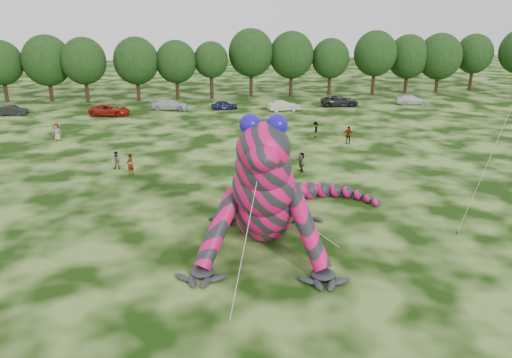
{
  "coord_description": "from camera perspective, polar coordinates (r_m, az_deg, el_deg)",
  "views": [
    {
      "loc": [
        -3.26,
        -20.6,
        13.55
      ],
      "look_at": [
        0.69,
        6.72,
        4.0
      ],
      "focal_mm": 35.0,
      "sensor_mm": 36.0,
      "label": 1
    }
  ],
  "objects": [
    {
      "name": "tree_9",
      "position": [
        78.61,
        -5.13,
        12.28
      ],
      "size": [
        5.27,
        4.74,
        8.68
      ],
      "primitive_type": null,
      "color": "black",
      "rests_on": "ground"
    },
    {
      "name": "tree_13",
      "position": [
        83.89,
        13.4,
        12.78
      ],
      "size": [
        6.83,
        6.15,
        10.13
      ],
      "primitive_type": null,
      "color": "black",
      "rests_on": "ground"
    },
    {
      "name": "tree_4",
      "position": [
        84.08,
        -26.98,
        10.9
      ],
      "size": [
        6.22,
        5.6,
        9.06
      ],
      "primitive_type": null,
      "color": "black",
      "rests_on": "ground"
    },
    {
      "name": "tree_7",
      "position": [
        78.21,
        -13.48,
        12.1
      ],
      "size": [
        6.68,
        6.01,
        9.48
      ],
      "primitive_type": null,
      "color": "black",
      "rests_on": "ground"
    },
    {
      "name": "car_3",
      "position": [
        70.86,
        -9.82,
        8.38
      ],
      "size": [
        5.34,
        2.94,
        1.47
      ],
      "primitive_type": "imported",
      "rotation": [
        0.0,
        0.0,
        1.39
      ],
      "color": "silver",
      "rests_on": "ground"
    },
    {
      "name": "spectator_0",
      "position": [
        43.43,
        -14.18,
        1.59
      ],
      "size": [
        0.77,
        0.81,
        1.87
      ],
      "primitive_type": "imported",
      "rotation": [
        0.0,
        0.0,
        4.04
      ],
      "color": "gray",
      "rests_on": "ground"
    },
    {
      "name": "tree_11",
      "position": [
        81.07,
        4.07,
        13.01
      ],
      "size": [
        7.01,
        6.31,
        10.07
      ],
      "primitive_type": null,
      "color": "black",
      "rests_on": "ground"
    },
    {
      "name": "tree_10",
      "position": [
        80.33,
        -0.57,
        13.15
      ],
      "size": [
        7.09,
        6.38,
        10.5
      ],
      "primitive_type": null,
      "color": "black",
      "rests_on": "ground"
    },
    {
      "name": "car_7",
      "position": [
        77.24,
        17.33,
        8.64
      ],
      "size": [
        4.9,
        2.46,
        1.37
      ],
      "primitive_type": "imported",
      "rotation": [
        0.0,
        0.0,
        1.45
      ],
      "color": "silver",
      "rests_on": "ground"
    },
    {
      "name": "car_1",
      "position": [
        73.64,
        -26.13,
        7.06
      ],
      "size": [
        4.1,
        1.85,
        1.31
      ],
      "primitive_type": "imported",
      "rotation": [
        0.0,
        0.0,
        1.45
      ],
      "color": "black",
      "rests_on": "ground"
    },
    {
      "name": "tree_14",
      "position": [
        87.86,
        16.94,
        12.5
      ],
      "size": [
        6.82,
        6.14,
        9.4
      ],
      "primitive_type": null,
      "color": "black",
      "rests_on": "ground"
    },
    {
      "name": "car_4",
      "position": [
        70.23,
        -3.63,
        8.44
      ],
      "size": [
        3.81,
        1.91,
        1.25
      ],
      "primitive_type": "imported",
      "rotation": [
        0.0,
        0.0,
        1.69
      ],
      "color": "#161C45",
      "rests_on": "ground"
    },
    {
      "name": "tree_12",
      "position": [
        82.23,
        8.48,
        12.55
      ],
      "size": [
        5.99,
        5.39,
        8.97
      ],
      "primitive_type": null,
      "color": "black",
      "rests_on": "ground"
    },
    {
      "name": "car_6",
      "position": [
        73.44,
        9.53,
        8.78
      ],
      "size": [
        5.61,
        3.01,
        1.5
      ],
      "primitive_type": "imported",
      "rotation": [
        0.0,
        0.0,
        1.47
      ],
      "color": "black",
      "rests_on": "ground"
    },
    {
      "name": "spectator_4",
      "position": [
        57.43,
        -21.82,
        5.0
      ],
      "size": [
        0.97,
        0.7,
        1.84
      ],
      "primitive_type": "imported",
      "rotation": [
        0.0,
        0.0,
        6.15
      ],
      "color": "gray",
      "rests_on": "ground"
    },
    {
      "name": "tree_16",
      "position": [
        94.06,
        23.57,
        12.14
      ],
      "size": [
        6.26,
        5.63,
        9.37
      ],
      "primitive_type": null,
      "color": "black",
      "rests_on": "ground"
    },
    {
      "name": "tree_8",
      "position": [
        78.13,
        -9.07,
        12.18
      ],
      "size": [
        6.14,
        5.53,
        8.94
      ],
      "primitive_type": null,
      "color": "black",
      "rests_on": "ground"
    },
    {
      "name": "tree_15",
      "position": [
        89.22,
        20.2,
        12.33
      ],
      "size": [
        7.17,
        6.45,
        9.63
      ],
      "primitive_type": null,
      "color": "black",
      "rests_on": "ground"
    },
    {
      "name": "spectator_1",
      "position": [
        45.31,
        -15.61,
        2.04
      ],
      "size": [
        0.92,
        0.8,
        1.63
      ],
      "primitive_type": "imported",
      "rotation": [
        0.0,
        0.0,
        6.03
      ],
      "color": "gray",
      "rests_on": "ground"
    },
    {
      "name": "tree_6",
      "position": [
        79.09,
        -18.99,
        11.69
      ],
      "size": [
        6.52,
        5.86,
        9.49
      ],
      "primitive_type": null,
      "color": "black",
      "rests_on": "ground"
    },
    {
      "name": "car_5",
      "position": [
        69.19,
        3.17,
        8.35
      ],
      "size": [
        4.46,
        2.1,
        1.41
      ],
      "primitive_type": "imported",
      "rotation": [
        0.0,
        0.0,
        1.72
      ],
      "color": "beige",
      "rests_on": "ground"
    },
    {
      "name": "spectator_3",
      "position": [
        52.93,
        10.49,
        4.96
      ],
      "size": [
        1.17,
        0.88,
        1.85
      ],
      "primitive_type": "imported",
      "rotation": [
        0.0,
        0.0,
        5.83
      ],
      "color": "gray",
      "rests_on": "ground"
    },
    {
      "name": "spectator_5",
      "position": [
        43.31,
        5.2,
        1.95
      ],
      "size": [
        0.61,
        1.61,
        1.71
      ],
      "primitive_type": "imported",
      "rotation": [
        0.0,
        0.0,
        4.78
      ],
      "color": "gray",
      "rests_on": "ground"
    },
    {
      "name": "ground",
      "position": [
        24.88,
        0.66,
        -13.93
      ],
      "size": [
        240.0,
        240.0,
        0.0
      ],
      "primitive_type": "plane",
      "color": "#16330A",
      "rests_on": "ground"
    },
    {
      "name": "inflatable_gecko",
      "position": [
        30.17,
        1.06,
        1.15
      ],
      "size": [
        17.28,
        19.42,
        8.52
      ],
      "primitive_type": null,
      "rotation": [
        0.0,
        0.0,
        -0.19
      ],
      "color": "#D60C5C",
      "rests_on": "ground"
    },
    {
      "name": "car_2",
      "position": [
        68.79,
        -16.38,
        7.57
      ],
      "size": [
        5.65,
        3.45,
        1.46
      ],
      "primitive_type": "imported",
      "rotation": [
        0.0,
        0.0,
        1.36
      ],
      "color": "maroon",
      "rests_on": "ground"
    },
    {
      "name": "spectator_2",
      "position": [
        55.07,
        6.81,
        5.63
      ],
      "size": [
        0.89,
        1.24,
        1.73
      ],
      "primitive_type": "imported",
      "rotation": [
        0.0,
        0.0,
        4.47
      ],
      "color": "gray",
      "rests_on": "ground"
    },
    {
      "name": "tree_5",
      "position": [
        81.96,
        -22.68,
        11.59
      ],
      "size": [
        7.16,
        6.44,
        9.8
      ],
      "primitive_type": null,
      "color": "black",
      "rests_on": "ground"
    }
  ]
}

